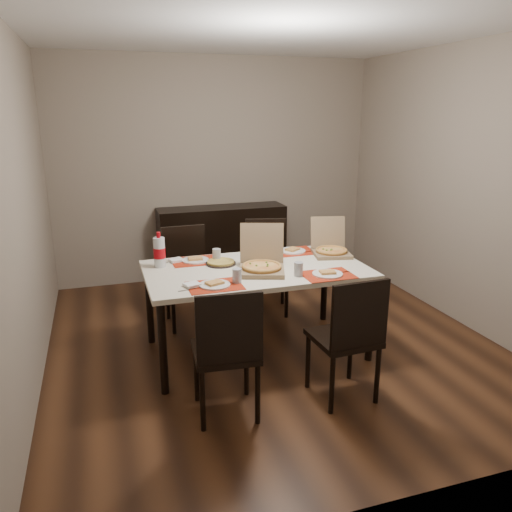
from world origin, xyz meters
name	(u,v)px	position (x,y,z in m)	size (l,w,h in m)	color
ground	(271,342)	(0.00, 0.00, -0.01)	(3.80, 4.00, 0.02)	#482916
room_walls	(256,141)	(0.00, 0.43, 1.73)	(3.84, 4.02, 2.62)	gray
sideboard	(222,244)	(0.00, 1.78, 0.45)	(1.50, 0.40, 0.90)	black
dining_table	(256,275)	(-0.18, -0.13, 0.68)	(1.80, 1.00, 0.75)	beige
chair_near_left	(227,348)	(-0.66, -1.00, 0.51)	(0.45, 0.45, 0.93)	black
chair_near_right	(349,334)	(0.20, -1.05, 0.51)	(0.44, 0.44, 0.93)	black
chair_far_left	(187,271)	(-0.62, 0.68, 0.51)	(0.42, 0.42, 0.93)	black
chair_far_right	(267,261)	(0.21, 0.76, 0.51)	(0.51, 0.51, 0.93)	black
setting_near_left	(218,282)	(-0.58, -0.45, 0.77)	(0.49, 0.30, 0.11)	#B3230B
setting_near_right	(319,273)	(0.23, -0.47, 0.77)	(0.47, 0.30, 0.11)	#B3230B
setting_far_left	(199,259)	(-0.60, 0.19, 0.77)	(0.51, 0.30, 0.11)	#B3230B
setting_far_right	(288,250)	(0.23, 0.21, 0.77)	(0.44, 0.30, 0.11)	#B3230B
napkin_loose	(273,266)	(-0.04, -0.15, 0.76)	(0.12, 0.11, 0.02)	white
pizza_box_center	(262,264)	(-0.17, -0.23, 0.81)	(0.46, 0.49, 0.36)	#7E6749
pizza_box_right	(331,249)	(0.57, 0.04, 0.80)	(0.38, 0.41, 0.32)	#7E6749
faina_plate	(221,263)	(-0.44, 0.05, 0.76)	(0.25, 0.25, 0.03)	black
dip_bowl	(260,261)	(-0.10, -0.01, 0.76)	(0.11, 0.11, 0.03)	white
soda_bottle	(159,252)	(-0.93, 0.14, 0.87)	(0.10, 0.10, 0.29)	silver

